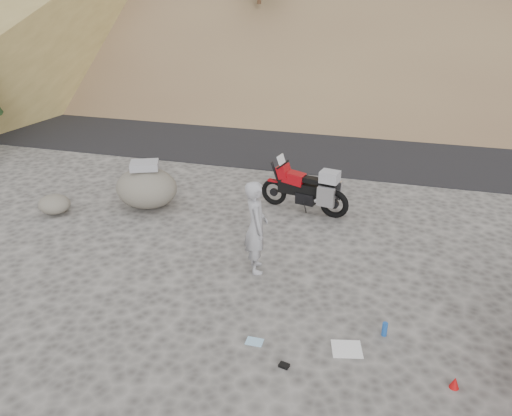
% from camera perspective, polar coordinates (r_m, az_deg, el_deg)
% --- Properties ---
extents(ground, '(140.00, 140.00, 0.00)m').
position_cam_1_polar(ground, '(9.68, 1.17, -7.54)').
color(ground, '#474442').
rests_on(ground, ground).
extents(road, '(120.00, 7.00, 0.05)m').
position_cam_1_polar(road, '(17.82, 8.57, 7.59)').
color(road, black).
rests_on(road, ground).
extents(motorcycle, '(2.25, 0.92, 1.35)m').
position_cam_1_polar(motorcycle, '(12.01, 5.97, 2.11)').
color(motorcycle, black).
rests_on(motorcycle, ground).
extents(man, '(0.67, 0.79, 1.84)m').
position_cam_1_polar(man, '(9.84, -0.00, -6.97)').
color(man, '#95959A').
rests_on(man, ground).
extents(boulder, '(1.74, 1.55, 1.17)m').
position_cam_1_polar(boulder, '(12.55, -12.40, 2.33)').
color(boulder, '#625D54').
rests_on(boulder, ground).
extents(small_rock, '(0.79, 0.72, 0.46)m').
position_cam_1_polar(small_rock, '(12.95, -22.05, 0.40)').
color(small_rock, '#625D54').
rests_on(small_rock, ground).
extents(gear_white_cloth, '(0.53, 0.50, 0.02)m').
position_cam_1_polar(gear_white_cloth, '(8.06, 10.33, -15.56)').
color(gear_white_cloth, white).
rests_on(gear_white_cloth, ground).
extents(gear_bottle, '(0.11, 0.11, 0.24)m').
position_cam_1_polar(gear_bottle, '(8.38, 14.49, -13.26)').
color(gear_bottle, '#1B4EA2').
rests_on(gear_bottle, ground).
extents(gear_funnel, '(0.15, 0.15, 0.18)m').
position_cam_1_polar(gear_funnel, '(7.81, 21.76, -18.05)').
color(gear_funnel, '#B20B0C').
rests_on(gear_funnel, ground).
extents(gear_glove_a, '(0.17, 0.14, 0.04)m').
position_cam_1_polar(gear_glove_a, '(7.66, 3.23, -17.53)').
color(gear_glove_a, black).
rests_on(gear_glove_a, ground).
extents(gear_blue_cloth, '(0.27, 0.20, 0.01)m').
position_cam_1_polar(gear_blue_cloth, '(8.08, -0.18, -15.03)').
color(gear_blue_cloth, '#94C4E4').
rests_on(gear_blue_cloth, ground).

